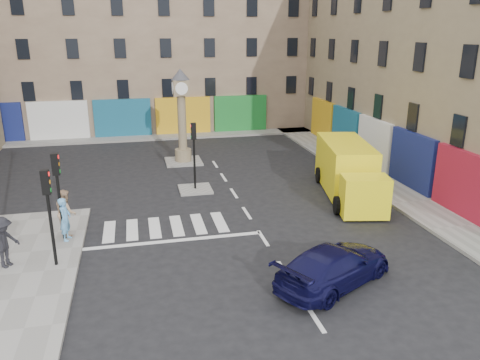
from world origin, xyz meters
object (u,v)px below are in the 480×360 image
object	(u,v)px
clock_pillar	(182,110)
navy_sedan	(334,266)
pedestrian_tan	(66,212)
pedestrian_dark	(4,242)
yellow_van	(348,170)
traffic_light_left_near	(48,203)
traffic_light_left_far	(58,183)
traffic_light_island	(194,145)
pedestrian_blue	(65,219)

from	to	relation	value
clock_pillar	navy_sedan	distance (m)	17.75
pedestrian_tan	pedestrian_dark	bearing A→B (deg)	125.29
pedestrian_tan	pedestrian_dark	distance (m)	3.20
clock_pillar	yellow_van	bearing A→B (deg)	-46.86
traffic_light_left_near	yellow_van	bearing A→B (deg)	20.31
traffic_light_left_far	traffic_light_island	xyz separation A→B (m)	(6.30, 5.40, -0.03)
yellow_van	traffic_light_left_near	bearing A→B (deg)	-147.79
navy_sedan	pedestrian_tan	distance (m)	11.46
traffic_light_left_far	pedestrian_tan	bearing A→B (deg)	76.64
pedestrian_blue	pedestrian_tan	distance (m)	0.64
clock_pillar	pedestrian_blue	bearing A→B (deg)	-117.98
navy_sedan	pedestrian_tan	world-z (taller)	pedestrian_tan
pedestrian_tan	pedestrian_blue	bearing A→B (deg)	164.62
traffic_light_island	traffic_light_left_far	bearing A→B (deg)	-139.40
traffic_light_island	yellow_van	size ratio (longest dim) A/B	0.47
yellow_van	pedestrian_blue	size ratio (longest dim) A/B	4.23
pedestrian_tan	navy_sedan	bearing A→B (deg)	-142.24
traffic_light_left_far	yellow_van	world-z (taller)	traffic_light_left_far
clock_pillar	pedestrian_tan	distance (m)	12.80
traffic_light_island	traffic_light_left_near	bearing A→B (deg)	-128.93
clock_pillar	yellow_van	xyz separation A→B (m)	(7.98, -8.51, -2.19)
traffic_light_island	navy_sedan	xyz separation A→B (m)	(3.40, -11.20, -1.88)
navy_sedan	pedestrian_dark	bearing A→B (deg)	42.95
traffic_light_left_near	navy_sedan	xyz separation A→B (m)	(9.70, -3.40, -1.91)
traffic_light_left_far	pedestrian_blue	xyz separation A→B (m)	(0.15, -0.18, -1.55)
traffic_light_left_near	yellow_van	xyz separation A→B (m)	(14.28, 5.28, -1.26)
navy_sedan	pedestrian_dark	size ratio (longest dim) A/B	2.51
traffic_light_left_near	traffic_light_island	distance (m)	10.03
navy_sedan	yellow_van	xyz separation A→B (m)	(4.57, 8.68, 0.65)
traffic_light_left_near	traffic_light_left_far	distance (m)	2.40
clock_pillar	navy_sedan	xyz separation A→B (m)	(3.40, -17.19, -2.84)
navy_sedan	pedestrian_tan	xyz separation A→B (m)	(-9.59, 6.25, 0.44)
traffic_light_island	pedestrian_blue	world-z (taller)	traffic_light_island
navy_sedan	traffic_light_left_far	bearing A→B (deg)	29.76
traffic_light_left_far	navy_sedan	size ratio (longest dim) A/B	0.75
yellow_van	traffic_light_island	bearing A→B (deg)	174.39
traffic_light_left_near	pedestrian_dark	size ratio (longest dim) A/B	1.89
traffic_light_left_far	navy_sedan	bearing A→B (deg)	-30.85
yellow_van	pedestrian_blue	xyz separation A→B (m)	(-14.13, -3.07, -0.28)
navy_sedan	pedestrian_blue	size ratio (longest dim) A/B	2.65
traffic_light_left_near	pedestrian_tan	xyz separation A→B (m)	(0.11, 2.85, -1.47)
yellow_van	clock_pillar	bearing A→B (deg)	145.04
yellow_van	pedestrian_tan	bearing A→B (deg)	-158.37
clock_pillar	navy_sedan	bearing A→B (deg)	-78.81
traffic_light_left_near	clock_pillar	world-z (taller)	clock_pillar
traffic_light_island	pedestrian_tan	world-z (taller)	traffic_light_island
traffic_light_left_far	pedestrian_tan	xyz separation A→B (m)	(0.11, 0.45, -1.47)
traffic_light_left_near	traffic_light_left_far	bearing A→B (deg)	90.00
clock_pillar	traffic_light_left_near	bearing A→B (deg)	-114.55
pedestrian_tan	traffic_light_left_far	bearing A→B (deg)	147.49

